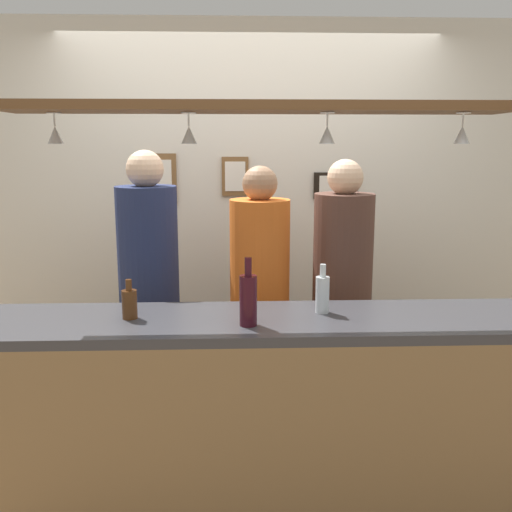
% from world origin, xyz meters
% --- Properties ---
extents(ground_plane, '(8.00, 8.00, 0.00)m').
position_xyz_m(ground_plane, '(0.00, 0.00, 0.00)').
color(ground_plane, olive).
extents(back_wall, '(4.40, 0.06, 2.60)m').
position_xyz_m(back_wall, '(0.00, 1.10, 1.30)').
color(back_wall, silver).
rests_on(back_wall, ground_plane).
extents(bar_counter, '(2.70, 0.55, 1.02)m').
position_xyz_m(bar_counter, '(0.00, -0.50, 0.69)').
color(bar_counter, '#38383D').
rests_on(bar_counter, ground_plane).
extents(overhead_glass_rack, '(2.20, 0.36, 0.04)m').
position_xyz_m(overhead_glass_rack, '(0.00, -0.30, 1.94)').
color(overhead_glass_rack, brown).
extents(hanging_wineglass_far_left, '(0.07, 0.07, 0.13)m').
position_xyz_m(hanging_wineglass_far_left, '(-0.89, -0.25, 1.83)').
color(hanging_wineglass_far_left, silver).
rests_on(hanging_wineglass_far_left, overhead_glass_rack).
extents(hanging_wineglass_left, '(0.07, 0.07, 0.13)m').
position_xyz_m(hanging_wineglass_left, '(-0.31, -0.29, 1.83)').
color(hanging_wineglass_left, silver).
rests_on(hanging_wineglass_left, overhead_glass_rack).
extents(hanging_wineglass_center_left, '(0.07, 0.07, 0.13)m').
position_xyz_m(hanging_wineglass_center_left, '(0.29, -0.34, 1.83)').
color(hanging_wineglass_center_left, silver).
rests_on(hanging_wineglass_center_left, overhead_glass_rack).
extents(hanging_wineglass_center, '(0.07, 0.07, 0.13)m').
position_xyz_m(hanging_wineglass_center, '(0.87, -0.35, 1.83)').
color(hanging_wineglass_center, silver).
rests_on(hanging_wineglass_center, overhead_glass_rack).
extents(person_left_navy_shirt, '(0.34, 0.34, 1.76)m').
position_xyz_m(person_left_navy_shirt, '(-0.60, 0.34, 1.06)').
color(person_left_navy_shirt, '#2D334C').
rests_on(person_left_navy_shirt, ground_plane).
extents(person_middle_orange_shirt, '(0.34, 0.34, 1.67)m').
position_xyz_m(person_middle_orange_shirt, '(0.03, 0.34, 1.01)').
color(person_middle_orange_shirt, '#2D334C').
rests_on(person_middle_orange_shirt, ground_plane).
extents(person_right_brown_shirt, '(0.34, 0.34, 1.71)m').
position_xyz_m(person_right_brown_shirt, '(0.51, 0.34, 1.03)').
color(person_right_brown_shirt, '#2D334C').
rests_on(person_right_brown_shirt, ground_plane).
extents(bottle_wine_dark_red, '(0.08, 0.08, 0.30)m').
position_xyz_m(bottle_wine_dark_red, '(-0.06, -0.46, 1.13)').
color(bottle_wine_dark_red, '#380F19').
rests_on(bottle_wine_dark_red, bar_counter).
extents(bottle_beer_brown_stubby, '(0.07, 0.07, 0.18)m').
position_xyz_m(bottle_beer_brown_stubby, '(-0.59, -0.34, 1.09)').
color(bottle_beer_brown_stubby, '#512D14').
rests_on(bottle_beer_brown_stubby, bar_counter).
extents(bottle_soda_clear, '(0.06, 0.06, 0.23)m').
position_xyz_m(bottle_soda_clear, '(0.29, -0.28, 1.11)').
color(bottle_soda_clear, silver).
rests_on(bottle_soda_clear, bar_counter).
extents(picture_frame_caricature, '(0.26, 0.02, 0.34)m').
position_xyz_m(picture_frame_caricature, '(-0.63, 1.06, 1.56)').
color(picture_frame_caricature, brown).
rests_on(picture_frame_caricature, back_wall).
extents(picture_frame_crest, '(0.18, 0.02, 0.26)m').
position_xyz_m(picture_frame_crest, '(-0.10, 1.06, 1.57)').
color(picture_frame_crest, brown).
rests_on(picture_frame_crest, back_wall).
extents(picture_frame_lower_pair, '(0.30, 0.02, 0.18)m').
position_xyz_m(picture_frame_lower_pair, '(0.58, 1.06, 1.51)').
color(picture_frame_lower_pair, black).
rests_on(picture_frame_lower_pair, back_wall).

